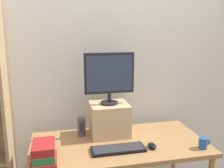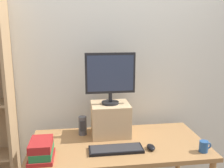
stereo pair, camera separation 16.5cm
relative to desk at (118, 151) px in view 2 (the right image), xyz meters
name	(u,v)px [view 2 (the right image)]	position (x,y,z in m)	size (l,w,h in m)	color
back_wall	(110,69)	(0.00, 0.54, 0.63)	(7.00, 0.08, 2.60)	silver
desk	(118,151)	(0.00, 0.00, 0.00)	(1.49, 0.74, 0.75)	#9E7042
riser_box	(110,119)	(-0.04, 0.19, 0.22)	(0.34, 0.30, 0.29)	tan
computer_monitor	(110,76)	(-0.04, 0.19, 0.63)	(0.44, 0.15, 0.46)	black
keyboard	(116,149)	(-0.04, -0.14, 0.09)	(0.43, 0.16, 0.02)	black
computer_mouse	(151,147)	(0.24, -0.16, 0.09)	(0.06, 0.10, 0.04)	black
book_stack	(41,150)	(-0.61, -0.19, 0.15)	(0.18, 0.26, 0.15)	maroon
coffee_mug	(204,146)	(0.64, -0.25, 0.12)	(0.10, 0.07, 0.09)	#234C84
desk_speaker	(83,126)	(-0.30, 0.21, 0.16)	(0.07, 0.08, 0.17)	#4C4C51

